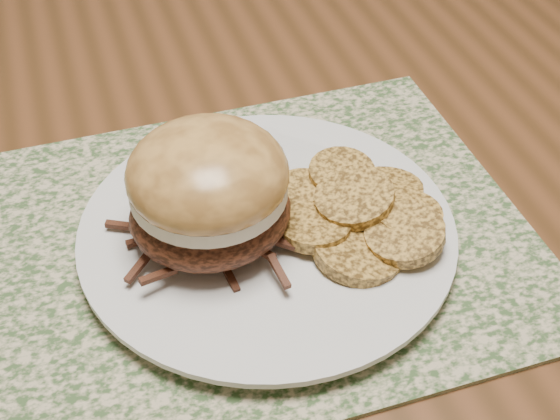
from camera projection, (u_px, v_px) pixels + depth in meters
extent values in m
cube|color=brown|center=(414.00, 152.00, 0.70)|extent=(1.50, 0.90, 0.04)
cube|color=#36522A|center=(227.00, 246.00, 0.58)|extent=(0.45, 0.33, 0.00)
cylinder|color=silver|center=(267.00, 233.00, 0.57)|extent=(0.26, 0.26, 0.02)
ellipsoid|color=black|center=(211.00, 211.00, 0.55)|extent=(0.15, 0.14, 0.05)
cylinder|color=beige|center=(209.00, 187.00, 0.53)|extent=(0.14, 0.14, 0.01)
ellipsoid|color=#B67F3B|center=(207.00, 174.00, 0.52)|extent=(0.14, 0.14, 0.06)
cylinder|color=#BE8C38|center=(303.00, 195.00, 0.59)|extent=(0.06, 0.06, 0.01)
cylinder|color=#BE8C38|center=(342.00, 173.00, 0.60)|extent=(0.07, 0.07, 0.02)
cylinder|color=#BE8C38|center=(385.00, 191.00, 0.59)|extent=(0.08, 0.08, 0.02)
cylinder|color=#BE8C38|center=(315.00, 227.00, 0.55)|extent=(0.07, 0.07, 0.02)
cylinder|color=#BE8C38|center=(354.00, 197.00, 0.57)|extent=(0.08, 0.08, 0.02)
cylinder|color=#BE8C38|center=(408.00, 215.00, 0.56)|extent=(0.07, 0.07, 0.01)
cylinder|color=#BE8C38|center=(358.00, 250.00, 0.54)|extent=(0.08, 0.08, 0.02)
cylinder|color=#BE8C38|center=(405.00, 234.00, 0.55)|extent=(0.08, 0.08, 0.02)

